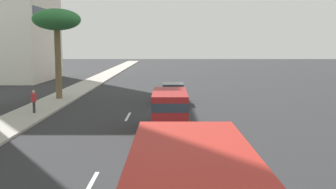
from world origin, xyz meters
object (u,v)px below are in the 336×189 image
object	(u,v)px
car_lead	(173,94)
palm_tree	(57,22)
pedestrian_near_lamp	(34,101)
van_second	(170,108)

from	to	relation	value
car_lead	palm_tree	size ratio (longest dim) A/B	0.54
pedestrian_near_lamp	palm_tree	xyz separation A→B (m)	(7.61, 0.27, 5.84)
car_lead	van_second	xyz separation A→B (m)	(-10.63, 0.32, 0.49)
pedestrian_near_lamp	van_second	bearing A→B (deg)	-29.78
car_lead	pedestrian_near_lamp	size ratio (longest dim) A/B	2.69
car_lead	pedestrian_near_lamp	distance (m)	11.30
car_lead	palm_tree	distance (m)	11.94
van_second	pedestrian_near_lamp	distance (m)	10.76
car_lead	palm_tree	world-z (taller)	palm_tree
car_lead	pedestrian_near_lamp	bearing A→B (deg)	119.68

